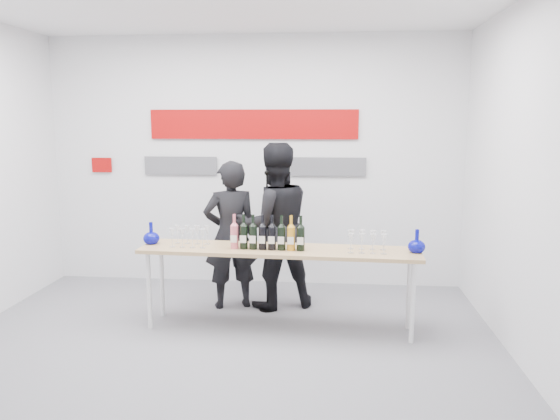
{
  "coord_description": "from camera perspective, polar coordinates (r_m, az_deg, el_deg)",
  "views": [
    {
      "loc": [
        0.93,
        -4.56,
        2.0
      ],
      "look_at": [
        0.45,
        0.57,
        1.15
      ],
      "focal_mm": 35.0,
      "sensor_mm": 36.0,
      "label": 1
    }
  ],
  "objects": [
    {
      "name": "wine_bottles",
      "position": [
        5.11,
        -1.34,
        -2.34
      ],
      "size": [
        0.71,
        0.11,
        0.33
      ],
      "rotation": [
        0.0,
        0.0,
        -0.05
      ],
      "color": "#CC5966",
      "rests_on": "tasting_table"
    },
    {
      "name": "decanter_left",
      "position": [
        5.51,
        -13.31,
        -2.34
      ],
      "size": [
        0.16,
        0.16,
        0.21
      ],
      "primitive_type": null,
      "color": "#070A8A",
      "rests_on": "tasting_table"
    },
    {
      "name": "glasses_right",
      "position": [
        5.12,
        9.11,
        -3.29
      ],
      "size": [
        0.37,
        0.24,
        0.18
      ],
      "color": "silver",
      "rests_on": "tasting_table"
    },
    {
      "name": "ground",
      "position": [
        5.06,
        -5.9,
        -13.94
      ],
      "size": [
        5.0,
        5.0,
        0.0
      ],
      "primitive_type": "plane",
      "color": "slate",
      "rests_on": "ground"
    },
    {
      "name": "signage",
      "position": [
        6.6,
        -3.3,
        7.68
      ],
      "size": [
        3.38,
        0.02,
        0.79
      ],
      "color": "#A10706",
      "rests_on": "back_wall"
    },
    {
      "name": "decanter_right",
      "position": [
        5.17,
        14.1,
        -3.15
      ],
      "size": [
        0.16,
        0.16,
        0.21
      ],
      "primitive_type": null,
      "color": "#070A8A",
      "rests_on": "tasting_table"
    },
    {
      "name": "presenter_right",
      "position": [
        5.82,
        -0.62,
        -1.68
      ],
      "size": [
        1.05,
        0.94,
        1.77
      ],
      "primitive_type": "imported",
      "rotation": [
        0.0,
        0.0,
        3.52
      ],
      "color": "black",
      "rests_on": "ground"
    },
    {
      "name": "glasses_left",
      "position": [
        5.36,
        -9.41,
        -2.72
      ],
      "size": [
        0.37,
        0.24,
        0.18
      ],
      "color": "silver",
      "rests_on": "tasting_table"
    },
    {
      "name": "back_wall",
      "position": [
        6.64,
        -2.76,
        5.05
      ],
      "size": [
        5.0,
        0.04,
        3.0
      ],
      "primitive_type": "cube",
      "color": "silver",
      "rests_on": "ground"
    },
    {
      "name": "mic_stand",
      "position": [
        5.77,
        -1.34,
        -6.15
      ],
      "size": [
        0.17,
        0.17,
        1.49
      ],
      "rotation": [
        0.0,
        0.0,
        -0.34
      ],
      "color": "black",
      "rests_on": "ground"
    },
    {
      "name": "presenter_left",
      "position": [
        5.84,
        -5.17,
        -2.61
      ],
      "size": [
        0.67,
        0.55,
        1.58
      ],
      "primitive_type": "imported",
      "rotation": [
        0.0,
        0.0,
        3.49
      ],
      "color": "black",
      "rests_on": "ground"
    },
    {
      "name": "tasting_table",
      "position": [
        5.2,
        -0.1,
        -4.68
      ],
      "size": [
        2.68,
        0.66,
        0.8
      ],
      "rotation": [
        0.0,
        0.0,
        -0.05
      ],
      "color": "tan",
      "rests_on": "ground"
    }
  ]
}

